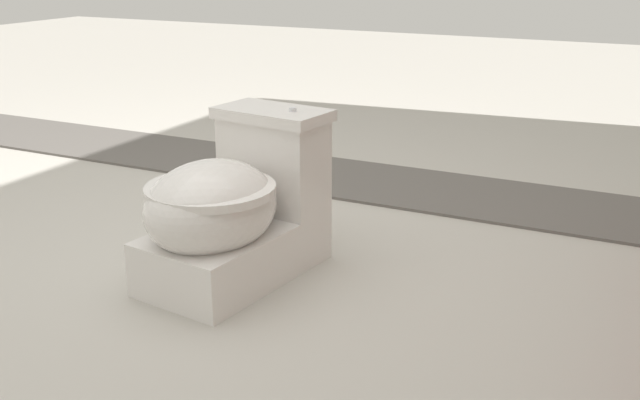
% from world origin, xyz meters
% --- Properties ---
extents(ground_plane, '(14.00, 14.00, 0.00)m').
position_xyz_m(ground_plane, '(0.00, 0.00, 0.00)').
color(ground_plane, '#B7B2A8').
extents(gravel_strip, '(0.56, 8.00, 0.01)m').
position_xyz_m(gravel_strip, '(-1.16, 0.50, 0.01)').
color(gravel_strip, '#605B56').
rests_on(gravel_strip, ground).
extents(toilet, '(0.67, 0.45, 0.52)m').
position_xyz_m(toilet, '(-0.05, 0.21, 0.22)').
color(toilet, white).
rests_on(toilet, ground).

